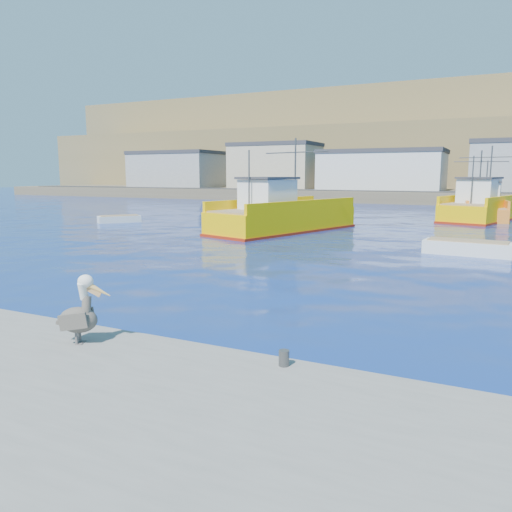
{
  "coord_description": "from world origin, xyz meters",
  "views": [
    {
      "loc": [
        6.38,
        -11.58,
        4.03
      ],
      "look_at": [
        -0.38,
        2.4,
        1.47
      ],
      "focal_mm": 35.0,
      "sensor_mm": 36.0,
      "label": 1
    }
  ],
  "objects_px": {
    "skiff_mid": "(467,249)",
    "pelican": "(80,314)",
    "boat_orange": "(480,208)",
    "trawler_yellow_a": "(282,216)",
    "trawler_yellow_b": "(483,208)",
    "skiff_left": "(119,220)"
  },
  "relations": [
    {
      "from": "skiff_mid",
      "to": "pelican",
      "type": "bearing_deg",
      "value": -108.37
    },
    {
      "from": "boat_orange",
      "to": "pelican",
      "type": "height_order",
      "value": "boat_orange"
    },
    {
      "from": "skiff_mid",
      "to": "pelican",
      "type": "distance_m",
      "value": 20.63
    },
    {
      "from": "boat_orange",
      "to": "pelican",
      "type": "distance_m",
      "value": 42.05
    },
    {
      "from": "trawler_yellow_a",
      "to": "trawler_yellow_b",
      "type": "xyz_separation_m",
      "value": [
        12.55,
        15.78,
        -0.02
      ]
    },
    {
      "from": "trawler_yellow_b",
      "to": "skiff_left",
      "type": "relative_size",
      "value": 3.6
    },
    {
      "from": "trawler_yellow_a",
      "to": "pelican",
      "type": "bearing_deg",
      "value": -76.53
    },
    {
      "from": "skiff_left",
      "to": "skiff_mid",
      "type": "distance_m",
      "value": 27.97
    },
    {
      "from": "trawler_yellow_b",
      "to": "skiff_mid",
      "type": "relative_size",
      "value": 2.92
    },
    {
      "from": "skiff_mid",
      "to": "pelican",
      "type": "height_order",
      "value": "pelican"
    },
    {
      "from": "skiff_left",
      "to": "skiff_mid",
      "type": "bearing_deg",
      "value": -11.66
    },
    {
      "from": "trawler_yellow_b",
      "to": "pelican",
      "type": "height_order",
      "value": "trawler_yellow_b"
    },
    {
      "from": "boat_orange",
      "to": "trawler_yellow_b",
      "type": "bearing_deg",
      "value": -72.55
    },
    {
      "from": "pelican",
      "to": "trawler_yellow_b",
      "type": "bearing_deg",
      "value": 80.88
    },
    {
      "from": "boat_orange",
      "to": "skiff_left",
      "type": "relative_size",
      "value": 2.67
    },
    {
      "from": "skiff_left",
      "to": "pelican",
      "type": "relative_size",
      "value": 2.35
    },
    {
      "from": "trawler_yellow_b",
      "to": "trawler_yellow_a",
      "type": "bearing_deg",
      "value": -128.48
    },
    {
      "from": "trawler_yellow_a",
      "to": "skiff_left",
      "type": "distance_m",
      "value": 14.92
    },
    {
      "from": "skiff_left",
      "to": "pelican",
      "type": "bearing_deg",
      "value": -50.36
    },
    {
      "from": "pelican",
      "to": "skiff_left",
      "type": "bearing_deg",
      "value": 129.64
    },
    {
      "from": "pelican",
      "to": "skiff_mid",
      "type": "bearing_deg",
      "value": 71.63
    },
    {
      "from": "trawler_yellow_a",
      "to": "boat_orange",
      "type": "bearing_deg",
      "value": 53.37
    }
  ]
}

